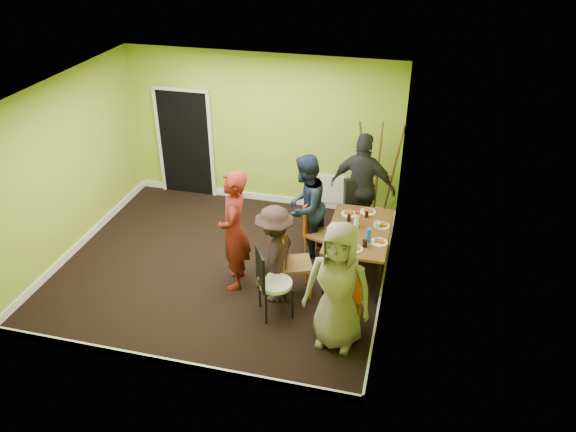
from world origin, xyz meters
name	(u,v)px	position (x,y,z in m)	size (l,w,h in m)	color
ground	(224,265)	(0.00, 0.00, 0.00)	(5.00, 5.00, 0.00)	black
room_walls	(220,209)	(-0.02, 0.04, 0.99)	(5.04, 4.54, 2.82)	#9BB82F
dining_table	(359,233)	(2.05, 0.33, 0.70)	(0.90, 1.50, 0.75)	black
chair_left_far	(316,227)	(1.35, 0.59, 0.55)	(0.51, 0.51, 0.97)	orange
chair_left_near	(290,258)	(1.17, -0.42, 0.60)	(0.57, 0.57, 1.07)	orange
chair_back_end	(359,199)	(1.91, 1.26, 0.78)	(0.61, 0.66, 1.10)	orange
chair_front_end	(345,292)	(2.06, -1.00, 0.60)	(0.52, 0.52, 1.07)	orange
chair_bentwood	(270,280)	(1.04, -0.95, 0.58)	(0.56, 0.56, 1.05)	black
easel	(378,174)	(2.14, 1.94, 0.94)	(0.77, 0.72, 1.91)	brown
plate_near_left	(349,214)	(1.82, 0.78, 0.76)	(0.24, 0.24, 0.01)	white
plate_near_right	(339,242)	(1.82, -0.06, 0.76)	(0.25, 0.25, 0.01)	white
plate_far_back	(368,212)	(2.11, 0.91, 0.76)	(0.25, 0.25, 0.01)	white
plate_far_front	(355,249)	(2.06, -0.19, 0.76)	(0.23, 0.23, 0.01)	white
plate_wall_back	(382,226)	(2.36, 0.53, 0.76)	(0.24, 0.24, 0.01)	white
plate_wall_front	(379,242)	(2.37, 0.06, 0.76)	(0.25, 0.25, 0.01)	white
thermos	(356,220)	(1.99, 0.40, 0.87)	(0.08, 0.08, 0.24)	white
blue_bottle	(369,235)	(2.22, 0.05, 0.86)	(0.07, 0.07, 0.22)	blue
orange_bottle	(357,219)	(1.98, 0.59, 0.79)	(0.04, 0.04, 0.08)	orange
glass_mid	(349,218)	(1.86, 0.56, 0.80)	(0.06, 0.06, 0.10)	black
glass_back	(367,215)	(2.11, 0.74, 0.79)	(0.06, 0.06, 0.09)	black
glass_front	(365,243)	(2.19, -0.09, 0.80)	(0.07, 0.07, 0.10)	black
cup_a	(347,233)	(1.90, 0.13, 0.79)	(0.11, 0.11, 0.09)	white
cup_b	(377,225)	(2.30, 0.46, 0.80)	(0.11, 0.11, 0.10)	white
person_standing	(234,231)	(0.35, -0.39, 0.92)	(0.67, 0.44, 1.84)	maroon
person_left_far	(305,207)	(1.15, 0.66, 0.85)	(0.83, 0.65, 1.71)	#151F36
person_left_near	(275,255)	(1.00, -0.58, 0.74)	(0.96, 0.55, 1.48)	black
person_back_end	(363,187)	(1.95, 1.39, 0.93)	(1.09, 0.45, 1.85)	black
person_front_end	(338,287)	(2.00, -1.28, 0.88)	(0.86, 0.56, 1.76)	gray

